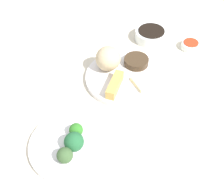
{
  "coord_description": "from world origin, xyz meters",
  "views": [
    {
      "loc": [
        -0.24,
        -0.59,
        0.68
      ],
      "look_at": [
        -0.06,
        -0.02,
        0.06
      ],
      "focal_mm": 47.61,
      "sensor_mm": 36.0,
      "label": 1
    }
  ],
  "objects_px": {
    "soy_sauce_bowl": "(151,35)",
    "main_plate": "(126,77)",
    "broccoli_plate": "(72,145)",
    "sauce_ramekin_sweet_and_sour": "(190,46)"
  },
  "relations": [
    {
      "from": "soy_sauce_bowl",
      "to": "sauce_ramekin_sweet_and_sour",
      "type": "bearing_deg",
      "value": -39.41
    },
    {
      "from": "soy_sauce_bowl",
      "to": "sauce_ramekin_sweet_and_sour",
      "type": "relative_size",
      "value": 1.84
    },
    {
      "from": "broccoli_plate",
      "to": "soy_sauce_bowl",
      "type": "xyz_separation_m",
      "value": [
        0.38,
        0.36,
        0.01
      ]
    },
    {
      "from": "main_plate",
      "to": "soy_sauce_bowl",
      "type": "xyz_separation_m",
      "value": [
        0.16,
        0.17,
        0.01
      ]
    },
    {
      "from": "main_plate",
      "to": "soy_sauce_bowl",
      "type": "relative_size",
      "value": 2.22
    },
    {
      "from": "main_plate",
      "to": "sauce_ramekin_sweet_and_sour",
      "type": "xyz_separation_m",
      "value": [
        0.27,
        0.08,
        0.0
      ]
    },
    {
      "from": "main_plate",
      "to": "broccoli_plate",
      "type": "relative_size",
      "value": 1.15
    },
    {
      "from": "broccoli_plate",
      "to": "main_plate",
      "type": "bearing_deg",
      "value": 41.46
    },
    {
      "from": "main_plate",
      "to": "sauce_ramekin_sweet_and_sour",
      "type": "bearing_deg",
      "value": 15.87
    },
    {
      "from": "soy_sauce_bowl",
      "to": "main_plate",
      "type": "bearing_deg",
      "value": -133.12
    }
  ]
}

